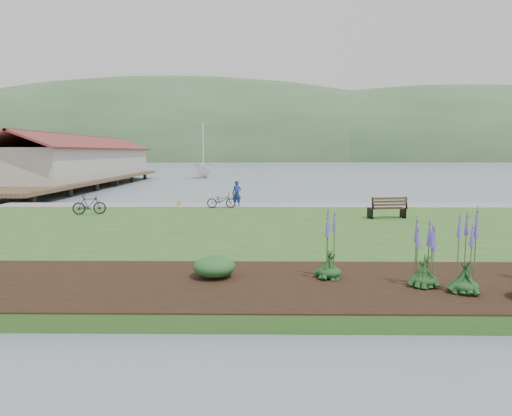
{
  "coord_description": "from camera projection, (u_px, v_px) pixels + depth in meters",
  "views": [
    {
      "loc": [
        -0.85,
        -20.8,
        3.66
      ],
      "look_at": [
        -1.09,
        -1.68,
        1.3
      ],
      "focal_mm": 32.0,
      "sensor_mm": 36.0,
      "label": 1
    }
  ],
  "objects": [
    {
      "name": "person",
      "position": [
        237.0,
        192.0,
        27.13
      ],
      "size": [
        0.77,
        0.63,
        1.82
      ],
      "primitive_type": "imported",
      "rotation": [
        0.0,
        0.0,
        -0.31
      ],
      "color": "navy",
      "rests_on": "lawn"
    },
    {
      "name": "echium_5",
      "position": [
        425.0,
        256.0,
        10.92
      ],
      "size": [
        0.62,
        0.62,
        1.75
      ],
      "color": "#143917",
      "rests_on": "garden_bed"
    },
    {
      "name": "garden_bed",
      "position": [
        417.0,
        284.0,
        11.27
      ],
      "size": [
        24.0,
        4.4,
        0.04
      ],
      "primitive_type": "cube",
      "color": "black",
      "rests_on": "lawn"
    },
    {
      "name": "bicycle_b",
      "position": [
        89.0,
        205.0,
        23.83
      ],
      "size": [
        0.89,
        1.74,
        1.01
      ],
      "primitive_type": "imported",
      "rotation": [
        0.0,
        0.0,
        1.82
      ],
      "color": "black",
      "rests_on": "lawn"
    },
    {
      "name": "far_hillside",
      "position": [
        312.0,
        161.0,
        189.53
      ],
      "size": [
        580.0,
        80.0,
        38.0
      ],
      "primitive_type": null,
      "color": "#325731",
      "rests_on": "ground"
    },
    {
      "name": "ground",
      "position": [
        280.0,
        231.0,
        21.08
      ],
      "size": [
        600.0,
        600.0,
        0.0
      ],
      "primitive_type": "plane",
      "color": "slate",
      "rests_on": "ground"
    },
    {
      "name": "echium_4",
      "position": [
        330.0,
        247.0,
        11.62
      ],
      "size": [
        0.62,
        0.62,
        2.13
      ],
      "color": "#143917",
      "rests_on": "garden_bed"
    },
    {
      "name": "sailboat",
      "position": [
        204.0,
        178.0,
        63.94
      ],
      "size": [
        10.1,
        10.25,
        24.59
      ],
      "primitive_type": "imported",
      "rotation": [
        0.0,
        0.0,
        -0.08
      ],
      "color": "silver",
      "rests_on": "ground"
    },
    {
      "name": "shrub_0",
      "position": [
        214.0,
        267.0,
        11.78
      ],
      "size": [
        1.09,
        1.09,
        0.55
      ],
      "primitive_type": "ellipsoid",
      "color": "#1E4C21",
      "rests_on": "garden_bed"
    },
    {
      "name": "shoreline_path",
      "position": [
        276.0,
        205.0,
        27.88
      ],
      "size": [
        34.0,
        2.2,
        0.03
      ],
      "primitive_type": "cube",
      "color": "gray",
      "rests_on": "lawn"
    },
    {
      "name": "echium_0",
      "position": [
        467.0,
        256.0,
        10.39
      ],
      "size": [
        0.62,
        0.62,
        2.14
      ],
      "color": "#143917",
      "rests_on": "garden_bed"
    },
    {
      "name": "park_bench",
      "position": [
        388.0,
        207.0,
        22.41
      ],
      "size": [
        1.87,
        0.99,
        1.11
      ],
      "rotation": [
        0.0,
        0.0,
        0.16
      ],
      "color": "#322213",
      "rests_on": "lawn"
    },
    {
      "name": "lawn",
      "position": [
        282.0,
        235.0,
        19.07
      ],
      "size": [
        34.0,
        20.0,
        0.4
      ],
      "primitive_type": "cube",
      "color": "#2D571E",
      "rests_on": "ground"
    },
    {
      "name": "bicycle_a",
      "position": [
        221.0,
        200.0,
        26.61
      ],
      "size": [
        0.6,
        1.69,
        0.88
      ],
      "primitive_type": "imported",
      "rotation": [
        0.0,
        0.0,
        1.58
      ],
      "color": "black",
      "rests_on": "lawn"
    },
    {
      "name": "pannier",
      "position": [
        179.0,
        203.0,
        27.61
      ],
      "size": [
        0.2,
        0.29,
        0.3
      ],
      "primitive_type": "cube",
      "rotation": [
        0.0,
        0.0,
        0.07
      ],
      "color": "gold",
      "rests_on": "lawn"
    },
    {
      "name": "pier_pavilion",
      "position": [
        81.0,
        161.0,
        48.33
      ],
      "size": [
        8.0,
        36.0,
        5.4
      ],
      "color": "#4C3826",
      "rests_on": "ground"
    }
  ]
}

